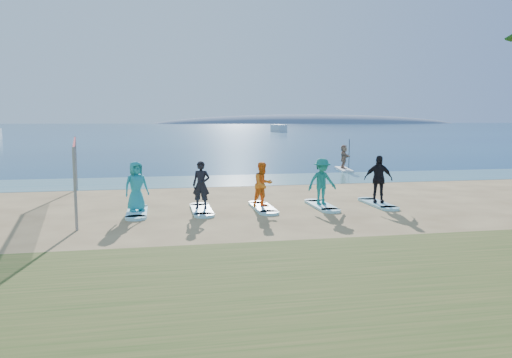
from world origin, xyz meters
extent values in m
plane|color=tan|center=(0.00, 0.00, 0.00)|extent=(600.00, 600.00, 0.00)
plane|color=teal|center=(0.00, 10.50, 0.01)|extent=(600.00, 600.00, 0.00)
plane|color=navy|center=(0.00, 160.00, 0.01)|extent=(600.00, 600.00, 0.00)
ellipsoid|color=slate|center=(95.00, 300.00, 0.00)|extent=(220.00, 56.00, 18.00)
cylinder|color=gray|center=(-6.26, -0.59, 1.25)|extent=(0.09, 0.09, 2.50)
cylinder|color=gray|center=(-7.58, 8.31, 1.25)|extent=(0.09, 0.09, 2.50)
cube|color=black|center=(-6.92, 3.86, 1.90)|extent=(1.35, 8.91, 1.00)
cube|color=#AD121D|center=(-6.92, 3.86, 2.42)|extent=(1.38, 8.91, 0.10)
cube|color=silver|center=(7.90, 14.31, 0.06)|extent=(1.22, 3.08, 0.12)
imported|color=tan|center=(7.90, 14.31, 0.88)|extent=(0.56, 1.44, 1.52)
cube|color=silver|center=(25.15, 102.47, 0.00)|extent=(2.97, 5.98, 1.80)
cube|color=#A1EDFA|center=(-4.60, 1.82, 0.04)|extent=(0.70, 2.20, 0.09)
imported|color=teal|center=(-4.60, 1.82, 0.97)|extent=(1.00, 0.85, 1.75)
cube|color=#A1EDFA|center=(-2.33, 1.82, 0.04)|extent=(0.70, 2.20, 0.09)
imported|color=black|center=(-2.33, 1.82, 0.95)|extent=(0.73, 0.60, 1.72)
cube|color=#A1EDFA|center=(-0.06, 1.82, 0.04)|extent=(0.70, 2.20, 0.09)
imported|color=orange|center=(-0.06, 1.82, 0.92)|extent=(0.99, 0.90, 1.65)
cube|color=#A1EDFA|center=(2.21, 1.82, 0.04)|extent=(0.70, 2.20, 0.09)
imported|color=#1A7E70|center=(2.21, 1.82, 0.97)|extent=(1.21, 0.80, 1.75)
cube|color=#A1EDFA|center=(4.48, 1.82, 0.04)|extent=(0.70, 2.20, 0.09)
imported|color=black|center=(4.48, 1.82, 1.01)|extent=(1.15, 0.72, 1.83)
camera|label=1|loc=(-3.83, -15.96, 3.34)|focal=35.00mm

